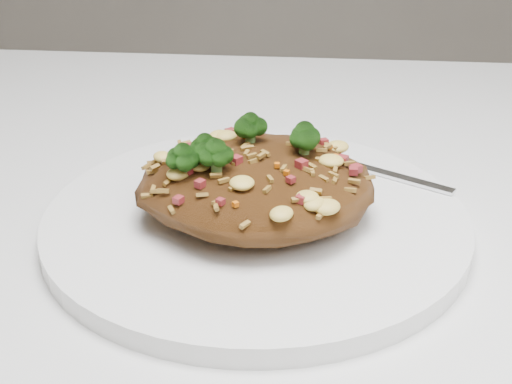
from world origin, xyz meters
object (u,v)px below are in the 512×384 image
Objects in this scene: plate at (256,220)px; fork at (363,167)px; dining_table at (323,324)px; fried_rice at (255,174)px.

fork is (0.08, 0.07, 0.01)m from plate.
plate reaches higher than dining_table.
fried_rice is 1.07× the size of fork.
plate is at bearing -161.63° from dining_table.
dining_table is at bearing -84.20° from fork.
dining_table is at bearing 18.37° from plate.
plate is at bearing -105.70° from fork.
fried_rice is at bearing -105.86° from fork.
fork reaches higher than dining_table.
fried_rice is at bearing -161.66° from dining_table.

